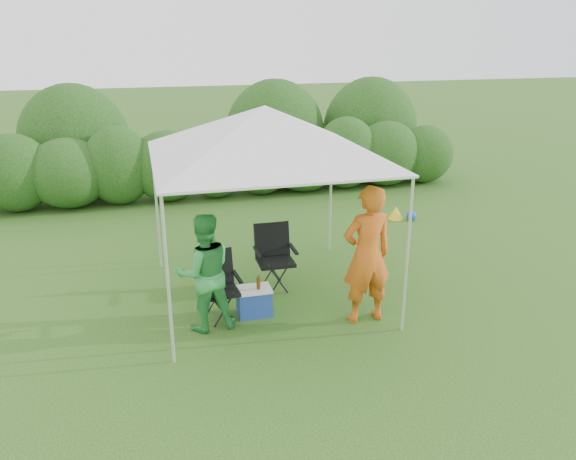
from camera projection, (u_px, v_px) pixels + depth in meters
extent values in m
plane|color=#3A6720|center=(275.00, 310.00, 8.05)|extent=(70.00, 70.00, 0.00)
ellipsoid|color=#27541A|center=(14.00, 173.00, 12.17)|extent=(1.65, 1.40, 1.73)
cylinder|color=#382616|center=(19.00, 204.00, 12.41)|extent=(0.12, 0.12, 0.30)
ellipsoid|color=#27541A|center=(68.00, 173.00, 12.46)|extent=(1.80, 1.53, 1.57)
cylinder|color=#382616|center=(72.00, 201.00, 12.67)|extent=(0.12, 0.12, 0.30)
ellipsoid|color=#27541A|center=(119.00, 166.00, 12.69)|extent=(1.58, 1.34, 1.80)
cylinder|color=#382616|center=(122.00, 197.00, 12.94)|extent=(0.12, 0.12, 0.30)
ellipsoid|color=#27541A|center=(168.00, 166.00, 12.98)|extent=(1.73, 1.47, 1.65)
cylinder|color=#382616|center=(170.00, 194.00, 13.20)|extent=(0.12, 0.12, 0.30)
ellipsoid|color=#27541A|center=(215.00, 166.00, 13.27)|extent=(1.50, 1.28, 1.50)
cylinder|color=#382616|center=(216.00, 191.00, 13.47)|extent=(0.12, 0.12, 0.30)
ellipsoid|color=#27541A|center=(260.00, 159.00, 13.49)|extent=(1.65, 1.40, 1.73)
cylinder|color=#382616|center=(261.00, 188.00, 13.73)|extent=(0.12, 0.12, 0.30)
ellipsoid|color=#27541A|center=(304.00, 160.00, 13.78)|extent=(1.80, 1.53, 1.57)
cylinder|color=#382616|center=(304.00, 185.00, 14.00)|extent=(0.12, 0.12, 0.30)
ellipsoid|color=#27541A|center=(346.00, 153.00, 14.01)|extent=(1.57, 1.34, 1.80)
cylinder|color=#382616|center=(345.00, 182.00, 14.26)|extent=(0.12, 0.12, 0.30)
ellipsoid|color=#27541A|center=(386.00, 153.00, 14.30)|extent=(1.72, 1.47, 1.65)
cylinder|color=#382616|center=(385.00, 179.00, 14.52)|extent=(0.12, 0.12, 0.30)
ellipsoid|color=#27541A|center=(425.00, 154.00, 14.59)|extent=(1.50, 1.28, 1.50)
cylinder|color=#382616|center=(423.00, 177.00, 14.79)|extent=(0.12, 0.12, 0.30)
cylinder|color=silver|center=(168.00, 283.00, 6.43)|extent=(0.04, 0.04, 2.10)
cylinder|color=silver|center=(407.00, 257.00, 7.15)|extent=(0.04, 0.04, 2.10)
cylinder|color=silver|center=(157.00, 208.00, 9.16)|extent=(0.04, 0.04, 2.10)
cylinder|color=silver|center=(331.00, 195.00, 9.89)|extent=(0.04, 0.04, 2.10)
cube|color=white|center=(266.00, 157.00, 7.80)|extent=(3.10, 3.10, 0.03)
pyramid|color=white|center=(265.00, 131.00, 7.68)|extent=(3.10, 3.10, 0.70)
cube|color=black|center=(275.00, 262.00, 8.60)|extent=(0.55, 0.50, 0.05)
cube|color=black|center=(272.00, 239.00, 8.71)|extent=(0.54, 0.15, 0.52)
cube|color=black|center=(257.00, 252.00, 8.48)|extent=(0.06, 0.46, 0.03)
cube|color=black|center=(293.00, 249.00, 8.61)|extent=(0.06, 0.46, 0.03)
cylinder|color=black|center=(264.00, 282.00, 8.42)|extent=(0.02, 0.02, 0.44)
cylinder|color=black|center=(294.00, 279.00, 8.52)|extent=(0.02, 0.02, 0.44)
cylinder|color=black|center=(258.00, 270.00, 8.83)|extent=(0.02, 0.02, 0.44)
cylinder|color=black|center=(286.00, 267.00, 8.94)|extent=(0.02, 0.02, 0.44)
cube|color=black|center=(219.00, 291.00, 7.68)|extent=(0.55, 0.51, 0.05)
cube|color=black|center=(214.00, 267.00, 7.78)|extent=(0.52, 0.18, 0.49)
cube|color=black|center=(199.00, 282.00, 7.53)|extent=(0.09, 0.44, 0.03)
cube|color=black|center=(237.00, 277.00, 7.70)|extent=(0.09, 0.44, 0.03)
cylinder|color=black|center=(207.00, 314.00, 7.49)|extent=(0.02, 0.02, 0.41)
cylinder|color=black|center=(239.00, 309.00, 7.63)|extent=(0.02, 0.02, 0.41)
cylinder|color=black|center=(201.00, 300.00, 7.87)|extent=(0.02, 0.02, 0.41)
cylinder|color=black|center=(231.00, 296.00, 8.01)|extent=(0.02, 0.02, 0.41)
imported|color=#DA5D18|center=(367.00, 255.00, 7.47)|extent=(0.73, 0.50, 1.92)
imported|color=green|center=(204.00, 272.00, 7.31)|extent=(0.83, 0.68, 1.61)
cube|color=#22419D|center=(254.00, 302.00, 7.86)|extent=(0.46, 0.33, 0.37)
cube|color=silver|center=(254.00, 289.00, 7.79)|extent=(0.48, 0.35, 0.03)
cylinder|color=#592D0C|center=(258.00, 282.00, 7.73)|extent=(0.06, 0.06, 0.21)
cone|color=yellow|center=(396.00, 213.00, 11.90)|extent=(0.32, 0.32, 0.27)
sphere|color=blue|center=(411.00, 215.00, 11.81)|extent=(0.21, 0.21, 0.21)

